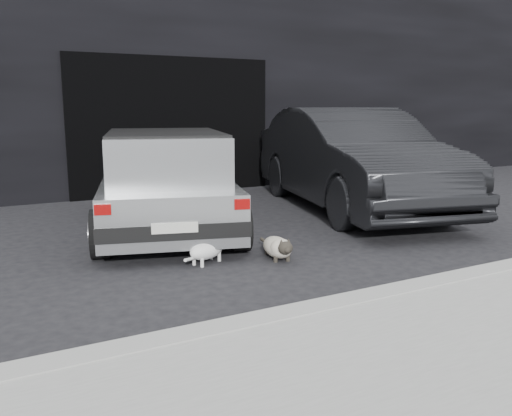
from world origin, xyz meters
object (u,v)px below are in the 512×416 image
cat_siamese (278,247)px  cat_white (209,248)px  second_car (352,159)px  silver_hatchback (165,177)px

cat_siamese → cat_white: cat_white is taller
second_car → cat_white: (-3.33, -1.74, -0.67)m
second_car → cat_white: 3.82m
cat_siamese → silver_hatchback: bearing=-59.1°
cat_white → silver_hatchback: bearing=152.3°
cat_white → cat_siamese: bearing=47.9°
silver_hatchback → second_car: bearing=17.8°
silver_hatchback → cat_siamese: bearing=-55.3°
second_car → cat_siamese: (-2.59, -1.99, -0.70)m
second_car → cat_siamese: second_car is taller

